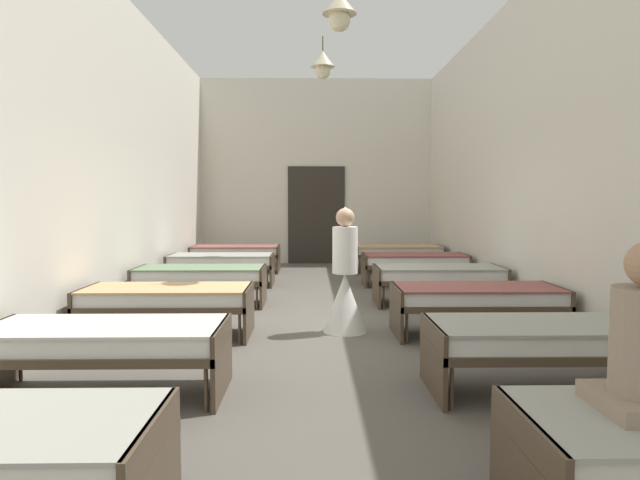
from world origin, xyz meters
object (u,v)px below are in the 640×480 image
object	(u,v)px
bed_right_row_4	(414,261)
bed_right_row_3	(438,275)
bed_right_row_2	(477,298)
bed_left_row_2	(167,299)
bed_right_row_5	(398,252)
nurse_near_aisle	(345,288)
bed_left_row_4	(221,262)
bed_right_row_1	(548,339)
bed_left_row_3	(201,276)
bed_left_row_5	(236,252)
bed_left_row_1	(105,341)

from	to	relation	value
bed_right_row_4	bed_right_row_3	bearing A→B (deg)	-90.00
bed_right_row_2	bed_right_row_4	world-z (taller)	same
bed_left_row_2	bed_right_row_5	world-z (taller)	same
bed_right_row_5	nurse_near_aisle	size ratio (longest dim) A/B	1.28
bed_right_row_5	bed_right_row_4	bearing A→B (deg)	-90.00
bed_left_row_2	bed_left_row_4	distance (m)	3.76
bed_right_row_1	bed_right_row_2	xyz separation A→B (m)	(0.00, 1.88, 0.00)
bed_left_row_3	bed_right_row_4	world-z (taller)	same
bed_left_row_4	bed_right_row_1	bearing A→B (deg)	-57.75
bed_right_row_2	bed_left_row_4	xyz separation A→B (m)	(-3.56, 3.76, 0.00)
bed_left_row_5	bed_left_row_3	bearing A→B (deg)	-90.00
bed_right_row_2	bed_right_row_5	xyz separation A→B (m)	(0.00, 5.64, 0.00)
bed_left_row_4	bed_right_row_4	xyz separation A→B (m)	(3.56, 0.00, 0.00)
bed_right_row_1	nurse_near_aisle	world-z (taller)	nurse_near_aisle
bed_left_row_4	bed_right_row_4	world-z (taller)	same
bed_left_row_1	bed_left_row_5	world-z (taller)	same
bed_left_row_1	bed_right_row_2	distance (m)	4.02
bed_left_row_3	bed_right_row_1	bearing A→B (deg)	-46.58
bed_right_row_1	bed_left_row_4	size ratio (longest dim) A/B	1.00
bed_left_row_5	bed_right_row_5	size ratio (longest dim) A/B	1.00
bed_left_row_1	bed_left_row_5	bearing A→B (deg)	90.00
nurse_near_aisle	bed_right_row_2	bearing A→B (deg)	-35.67
bed_left_row_1	nurse_near_aisle	distance (m)	2.92
bed_left_row_4	bed_right_row_5	distance (m)	4.02
nurse_near_aisle	bed_right_row_5	bearing A→B (deg)	46.21
bed_left_row_3	bed_right_row_5	world-z (taller)	same
bed_right_row_1	bed_left_row_3	world-z (taller)	same
bed_left_row_4	bed_right_row_2	bearing A→B (deg)	-46.58
bed_right_row_5	bed_left_row_2	bearing A→B (deg)	-122.25
bed_left_row_2	bed_right_row_2	distance (m)	3.56
bed_right_row_1	bed_right_row_5	world-z (taller)	same
bed_left_row_1	bed_left_row_4	world-z (taller)	same
bed_right_row_5	nurse_near_aisle	world-z (taller)	nurse_near_aisle
bed_left_row_5	bed_right_row_5	distance (m)	3.56
bed_right_row_1	bed_left_row_2	size ratio (longest dim) A/B	1.00
bed_left_row_1	bed_left_row_4	bearing A→B (deg)	90.00
bed_left_row_4	bed_left_row_5	bearing A→B (deg)	90.00
bed_right_row_2	bed_right_row_3	xyz separation A→B (m)	(0.00, 1.88, 0.00)
bed_right_row_4	bed_left_row_5	bearing A→B (deg)	152.15
bed_right_row_1	bed_right_row_4	xyz separation A→B (m)	(0.00, 5.64, 0.00)
bed_right_row_2	bed_left_row_3	distance (m)	4.02
bed_right_row_1	bed_left_row_3	size ratio (longest dim) A/B	1.00
bed_left_row_2	bed_left_row_4	xyz separation A→B (m)	(0.00, 3.76, 0.00)
bed_right_row_1	nurse_near_aisle	distance (m)	2.57
bed_left_row_3	bed_left_row_5	xyz separation A→B (m)	(0.00, 3.76, 0.00)
bed_right_row_2	bed_right_row_5	world-z (taller)	same
bed_left_row_1	bed_left_row_3	size ratio (longest dim) A/B	1.00
bed_right_row_1	bed_right_row_2	world-z (taller)	same
bed_left_row_1	bed_right_row_1	bearing A→B (deg)	0.00
bed_left_row_1	bed_right_row_5	bearing A→B (deg)	64.68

